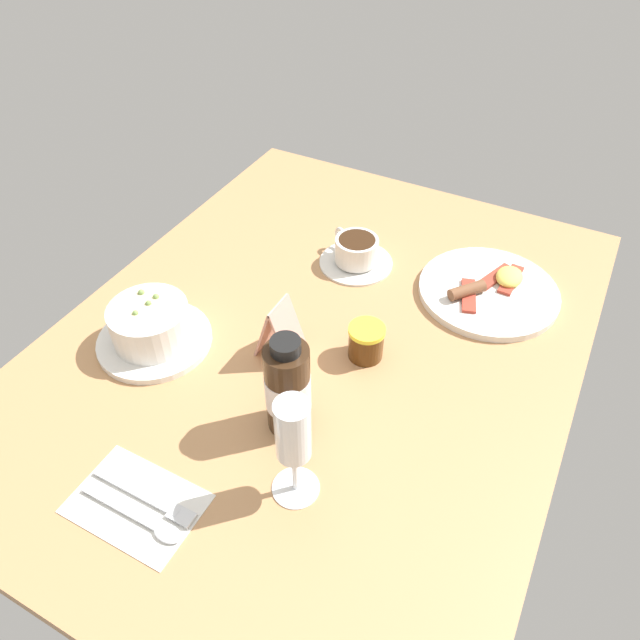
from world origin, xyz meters
TOP-DOWN VIEW (x-y plane):
  - ground_plane at (0.00, 0.00)cm, footprint 110.00×84.00cm
  - porridge_bowl at (13.83, -23.57)cm, footprint 19.09×19.09cm
  - cutlery_setting at (38.86, -6.00)cm, footprint 11.76×17.23cm
  - coffee_cup at (-21.64, -2.89)cm, footprint 14.28×14.28cm
  - wine_glass at (26.95, 11.02)cm, footprint 6.50×6.50cm
  - jam_jar at (-0.29, 9.02)cm, footprint 6.00×6.00cm
  - sauce_bottle_brown at (17.78, 4.83)cm, footprint 6.52×6.52cm
  - breakfast_plate at (-24.67, 22.73)cm, footprint 25.41×25.41cm
  - menu_card at (5.71, -3.76)cm, footprint 5.95×7.01cm

SIDE VIEW (x-z plane):
  - ground_plane at x=0.00cm, z-range -3.00..0.00cm
  - cutlery_setting at x=38.86cm, z-range -0.18..0.72cm
  - breakfast_plate at x=-24.67cm, z-range -0.94..2.76cm
  - coffee_cup at x=-21.64cm, z-range -0.29..5.43cm
  - jam_jar at x=-0.29cm, z-range 0.04..6.15cm
  - porridge_bowl at x=13.83cm, z-range -0.39..7.98cm
  - menu_card at x=5.71cm, z-range -0.06..10.44cm
  - sauce_bottle_brown at x=17.78cm, z-range -0.71..16.40cm
  - wine_glass at x=26.95cm, z-range 2.91..20.55cm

